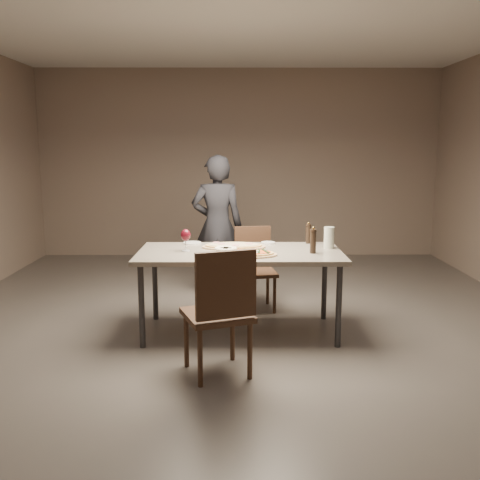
{
  "coord_description": "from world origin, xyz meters",
  "views": [
    {
      "loc": [
        -0.03,
        -4.64,
        1.67
      ],
      "look_at": [
        0.0,
        0.0,
        0.85
      ],
      "focal_mm": 40.0,
      "sensor_mm": 36.0,
      "label": 1
    }
  ],
  "objects_px": {
    "pepper_mill_left": "(308,233)",
    "diner": "(217,226)",
    "chair_near": "(221,306)",
    "chair_far": "(254,263)",
    "ham_pizza": "(234,246)",
    "bread_basket": "(226,250)",
    "carafe": "(329,238)",
    "dining_table": "(240,257)",
    "zucchini_pizza": "(245,254)"
  },
  "relations": [
    {
      "from": "carafe",
      "to": "chair_far",
      "type": "xyz_separation_m",
      "value": [
        -0.66,
        0.63,
        -0.38
      ]
    },
    {
      "from": "dining_table",
      "to": "chair_far",
      "type": "relative_size",
      "value": 2.14
    },
    {
      "from": "chair_near",
      "to": "chair_far",
      "type": "height_order",
      "value": "chair_near"
    },
    {
      "from": "zucchini_pizza",
      "to": "carafe",
      "type": "distance_m",
      "value": 0.84
    },
    {
      "from": "bread_basket",
      "to": "carafe",
      "type": "height_order",
      "value": "carafe"
    },
    {
      "from": "bread_basket",
      "to": "chair_far",
      "type": "relative_size",
      "value": 0.23
    },
    {
      "from": "dining_table",
      "to": "bread_basket",
      "type": "distance_m",
      "value": 0.24
    },
    {
      "from": "carafe",
      "to": "diner",
      "type": "distance_m",
      "value": 1.56
    },
    {
      "from": "zucchini_pizza",
      "to": "ham_pizza",
      "type": "relative_size",
      "value": 0.96
    },
    {
      "from": "ham_pizza",
      "to": "diner",
      "type": "distance_m",
      "value": 1.14
    },
    {
      "from": "bread_basket",
      "to": "carafe",
      "type": "relative_size",
      "value": 0.99
    },
    {
      "from": "dining_table",
      "to": "zucchini_pizza",
      "type": "distance_m",
      "value": 0.21
    },
    {
      "from": "dining_table",
      "to": "chair_near",
      "type": "height_order",
      "value": "chair_near"
    },
    {
      "from": "dining_table",
      "to": "chair_near",
      "type": "bearing_deg",
      "value": -98.4
    },
    {
      "from": "ham_pizza",
      "to": "chair_near",
      "type": "relative_size",
      "value": 0.6
    },
    {
      "from": "zucchini_pizza",
      "to": "pepper_mill_left",
      "type": "relative_size",
      "value": 2.7
    },
    {
      "from": "dining_table",
      "to": "chair_far",
      "type": "distance_m",
      "value": 0.81
    },
    {
      "from": "diner",
      "to": "ham_pizza",
      "type": "bearing_deg",
      "value": 98.84
    },
    {
      "from": "pepper_mill_left",
      "to": "chair_near",
      "type": "height_order",
      "value": "chair_near"
    },
    {
      "from": "chair_near",
      "to": "pepper_mill_left",
      "type": "bearing_deg",
      "value": 39.2
    },
    {
      "from": "ham_pizza",
      "to": "bread_basket",
      "type": "distance_m",
      "value": 0.34
    },
    {
      "from": "dining_table",
      "to": "diner",
      "type": "distance_m",
      "value": 1.31
    },
    {
      "from": "ham_pizza",
      "to": "pepper_mill_left",
      "type": "xyz_separation_m",
      "value": [
        0.71,
        0.22,
        0.08
      ]
    },
    {
      "from": "bread_basket",
      "to": "chair_near",
      "type": "bearing_deg",
      "value": -91.46
    },
    {
      "from": "chair_far",
      "to": "zucchini_pizza",
      "type": "bearing_deg",
      "value": 74.25
    },
    {
      "from": "diner",
      "to": "chair_near",
      "type": "bearing_deg",
      "value": 91.86
    },
    {
      "from": "chair_near",
      "to": "bread_basket",
      "type": "bearing_deg",
      "value": 68.36
    },
    {
      "from": "chair_near",
      "to": "diner",
      "type": "height_order",
      "value": "diner"
    },
    {
      "from": "zucchini_pizza",
      "to": "ham_pizza",
      "type": "distance_m",
      "value": 0.37
    },
    {
      "from": "dining_table",
      "to": "pepper_mill_left",
      "type": "height_order",
      "value": "pepper_mill_left"
    },
    {
      "from": "pepper_mill_left",
      "to": "chair_near",
      "type": "xyz_separation_m",
      "value": [
        -0.8,
        -1.35,
        -0.31
      ]
    },
    {
      "from": "carafe",
      "to": "diner",
      "type": "bearing_deg",
      "value": 132.61
    },
    {
      "from": "ham_pizza",
      "to": "carafe",
      "type": "distance_m",
      "value": 0.87
    },
    {
      "from": "pepper_mill_left",
      "to": "chair_far",
      "type": "height_order",
      "value": "pepper_mill_left"
    },
    {
      "from": "chair_far",
      "to": "diner",
      "type": "distance_m",
      "value": 0.73
    },
    {
      "from": "ham_pizza",
      "to": "diner",
      "type": "relative_size",
      "value": 0.37
    },
    {
      "from": "pepper_mill_left",
      "to": "diner",
      "type": "relative_size",
      "value": 0.13
    },
    {
      "from": "carafe",
      "to": "chair_near",
      "type": "xyz_separation_m",
      "value": [
        -0.95,
        -1.1,
        -0.31
      ]
    },
    {
      "from": "dining_table",
      "to": "pepper_mill_left",
      "type": "xyz_separation_m",
      "value": [
        0.65,
        0.38,
        0.15
      ]
    },
    {
      "from": "dining_table",
      "to": "chair_near",
      "type": "xyz_separation_m",
      "value": [
        -0.14,
        -0.97,
        -0.15
      ]
    },
    {
      "from": "chair_near",
      "to": "chair_far",
      "type": "distance_m",
      "value": 1.76
    },
    {
      "from": "chair_far",
      "to": "bread_basket",
      "type": "bearing_deg",
      "value": 64.74
    },
    {
      "from": "pepper_mill_left",
      "to": "diner",
      "type": "distance_m",
      "value": 1.28
    },
    {
      "from": "ham_pizza",
      "to": "zucchini_pizza",
      "type": "bearing_deg",
      "value": -95.6
    },
    {
      "from": "ham_pizza",
      "to": "pepper_mill_left",
      "type": "bearing_deg",
      "value": -3.27
    },
    {
      "from": "pepper_mill_left",
      "to": "dining_table",
      "type": "bearing_deg",
      "value": -149.86
    },
    {
      "from": "chair_near",
      "to": "diner",
      "type": "xyz_separation_m",
      "value": [
        -0.11,
        2.25,
        0.25
      ]
    },
    {
      "from": "chair_near",
      "to": "diner",
      "type": "distance_m",
      "value": 2.27
    },
    {
      "from": "carafe",
      "to": "dining_table",
      "type": "bearing_deg",
      "value": -170.72
    },
    {
      "from": "zucchini_pizza",
      "to": "chair_far",
      "type": "bearing_deg",
      "value": 68.59
    }
  ]
}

